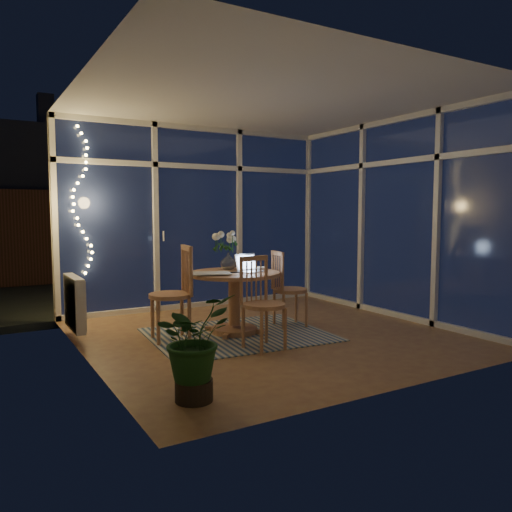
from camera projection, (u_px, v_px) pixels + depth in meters
name	position (u px, v px, depth m)	size (l,w,h in m)	color
floor	(270.00, 334.00, 5.64)	(4.00, 4.00, 0.00)	brown
ceiling	(270.00, 99.00, 5.41)	(4.00, 4.00, 0.00)	silver
wall_back	(198.00, 218.00, 7.25)	(4.00, 0.04, 2.60)	beige
wall_front	(408.00, 223.00, 3.80)	(4.00, 0.04, 2.60)	beige
wall_left	(83.00, 221.00, 4.52)	(0.04, 4.00, 2.60)	beige
wall_right	(400.00, 218.00, 6.53)	(0.04, 4.00, 2.60)	beige
window_wall_back	(199.00, 218.00, 7.21)	(4.00, 0.10, 2.60)	white
window_wall_right	(397.00, 218.00, 6.51)	(0.10, 4.00, 2.60)	white
radiator	(74.00, 303.00, 5.41)	(0.10, 0.70, 0.58)	silver
fairy_lights	(81.00, 201.00, 6.30)	(0.24, 0.10, 1.85)	#FFCF66
garden_patio	(162.00, 283.00, 10.20)	(12.00, 6.00, 0.10)	black
garden_fence	(130.00, 235.00, 10.30)	(11.00, 0.08, 1.80)	#311F12
neighbour_roof	(107.00, 180.00, 12.92)	(7.00, 3.00, 2.20)	#30323A
garden_shrubs	(118.00, 269.00, 8.13)	(0.90, 0.90, 0.90)	black
rug	(238.00, 335.00, 5.61)	(1.93, 1.54, 0.01)	beige
dining_table	(234.00, 303.00, 5.67)	(1.03, 1.03, 0.70)	#996945
chair_left	(170.00, 293.00, 5.32)	(0.48, 0.48, 1.04)	#996945
chair_right	(290.00, 288.00, 6.00)	(0.43, 0.43, 0.93)	#996945
chair_front	(264.00, 303.00, 4.99)	(0.44, 0.44, 0.95)	#996945
laptop	(252.00, 262.00, 5.64)	(0.30, 0.26, 0.22)	silver
flower_vase	(228.00, 261.00, 5.89)	(0.20, 0.20, 0.21)	silver
bowl	(258.00, 268.00, 5.84)	(0.15, 0.15, 0.04)	white
newspapers	(211.00, 273.00, 5.47)	(0.42, 0.32, 0.02)	beige
phone	(234.00, 272.00, 5.57)	(0.12, 0.06, 0.01)	black
potted_plant	(194.00, 350.00, 3.63)	(0.54, 0.47, 0.76)	#174117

